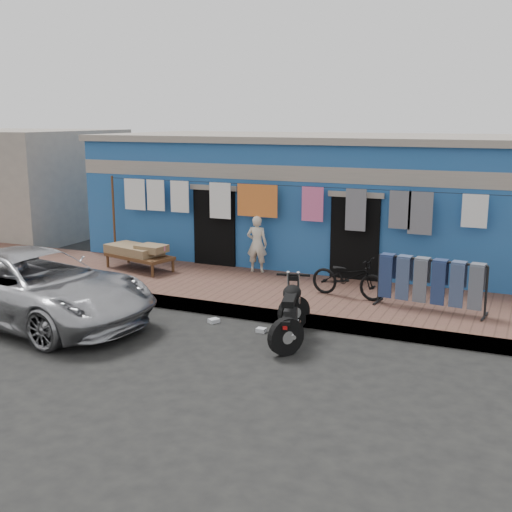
{
  "coord_description": "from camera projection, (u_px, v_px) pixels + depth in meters",
  "views": [
    {
      "loc": [
        4.96,
        -9.17,
        3.79
      ],
      "look_at": [
        0.0,
        2.0,
        1.15
      ],
      "focal_mm": 45.0,
      "sensor_mm": 36.0,
      "label": 1
    }
  ],
  "objects": [
    {
      "name": "litter_b",
      "position": [
        280.0,
        328.0,
        11.7
      ],
      "size": [
        0.18,
        0.16,
        0.07
      ],
      "primitive_type": "cube",
      "rotation": [
        0.0,
        0.0,
        0.55
      ],
      "color": "silver",
      "rests_on": "ground"
    },
    {
      "name": "motorcycle",
      "position": [
        290.0,
        311.0,
        10.99
      ],
      "size": [
        1.44,
        1.99,
        1.09
      ],
      "primitive_type": null,
      "rotation": [
        0.0,
        0.0,
        0.26
      ],
      "color": "black",
      "rests_on": "ground"
    },
    {
      "name": "curb",
      "position": [
        247.0,
        313.0,
        12.32
      ],
      "size": [
        28.0,
        0.1,
        0.25
      ],
      "primitive_type": "cube",
      "color": "gray",
      "rests_on": "ground"
    },
    {
      "name": "sidewalk",
      "position": [
        275.0,
        294.0,
        13.61
      ],
      "size": [
        28.0,
        3.0,
        0.25
      ],
      "primitive_type": "cube",
      "color": "brown",
      "rests_on": "ground"
    },
    {
      "name": "charpoy",
      "position": [
        140.0,
        257.0,
        15.22
      ],
      "size": [
        2.21,
        1.72,
        0.6
      ],
      "primitive_type": null,
      "rotation": [
        0.0,
        0.0,
        -0.26
      ],
      "color": "brown",
      "rests_on": "sidewalk"
    },
    {
      "name": "seated_person",
      "position": [
        257.0,
        244.0,
        14.9
      ],
      "size": [
        0.52,
        0.39,
        1.33
      ],
      "primitive_type": "imported",
      "rotation": [
        0.0,
        0.0,
        3.3
      ],
      "color": "beige",
      "rests_on": "sidewalk"
    },
    {
      "name": "litter_a",
      "position": [
        261.0,
        330.0,
        11.57
      ],
      "size": [
        0.17,
        0.14,
        0.08
      ],
      "primitive_type": "cube",
      "rotation": [
        0.0,
        0.0,
        -0.02
      ],
      "color": "silver",
      "rests_on": "ground"
    },
    {
      "name": "car",
      "position": [
        35.0,
        286.0,
        12.03
      ],
      "size": [
        5.21,
        2.85,
        1.4
      ],
      "primitive_type": "imported",
      "rotation": [
        0.0,
        0.0,
        1.45
      ],
      "color": "#AEAEB3",
      "rests_on": "ground"
    },
    {
      "name": "ground",
      "position": [
        209.0,
        344.0,
        10.96
      ],
      "size": [
        80.0,
        80.0,
        0.0
      ],
      "primitive_type": "plane",
      "color": "black",
      "rests_on": "ground"
    },
    {
      "name": "clothesline",
      "position": [
        279.0,
        206.0,
        14.54
      ],
      "size": [
        10.06,
        0.06,
        2.1
      ],
      "color": "brown",
      "rests_on": "sidewalk"
    },
    {
      "name": "jeans_rack",
      "position": [
        430.0,
        283.0,
        11.98
      ],
      "size": [
        2.2,
        0.86,
        1.02
      ],
      "primitive_type": null,
      "rotation": [
        0.0,
        0.0,
        -0.1
      ],
      "color": "black",
      "rests_on": "sidewalk"
    },
    {
      "name": "bicycle",
      "position": [
        349.0,
        273.0,
        12.83
      ],
      "size": [
        1.62,
        0.75,
        1.01
      ],
      "primitive_type": "imported",
      "rotation": [
        0.0,
        0.0,
        1.44
      ],
      "color": "black",
      "rests_on": "sidewalk"
    },
    {
      "name": "neighbor_left",
      "position": [
        14.0,
        182.0,
        21.21
      ],
      "size": [
        6.0,
        5.0,
        3.4
      ],
      "primitive_type": "cube",
      "color": "#9E9384",
      "rests_on": "ground"
    },
    {
      "name": "building",
      "position": [
        333.0,
        200.0,
        16.85
      ],
      "size": [
        12.2,
        5.2,
        3.36
      ],
      "color": "#275697",
      "rests_on": "ground"
    },
    {
      "name": "litter_c",
      "position": [
        214.0,
        321.0,
        12.11
      ],
      "size": [
        0.22,
        0.24,
        0.08
      ],
      "primitive_type": "cube",
      "rotation": [
        0.0,
        0.0,
        1.08
      ],
      "color": "silver",
      "rests_on": "ground"
    }
  ]
}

